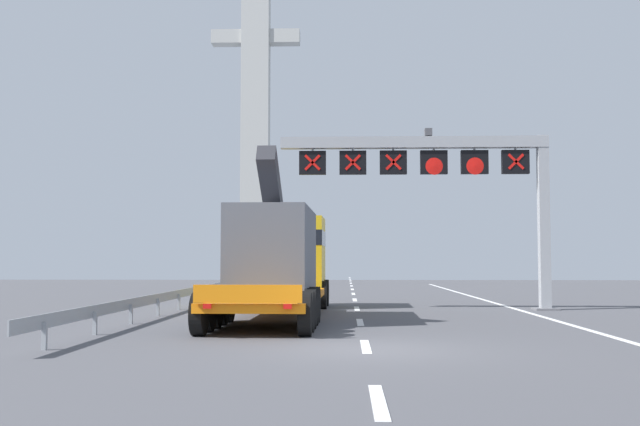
% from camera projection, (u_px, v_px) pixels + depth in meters
% --- Properties ---
extents(ground, '(112.00, 112.00, 0.00)m').
position_uv_depth(ground, '(367.00, 349.00, 16.17)').
color(ground, '#4C4C51').
extents(lane_markings, '(0.20, 73.74, 0.01)m').
position_uv_depth(lane_markings, '(353.00, 291.00, 45.66)').
color(lane_markings, silver).
rests_on(lane_markings, ground).
extents(edge_line_right, '(0.20, 63.00, 0.01)m').
position_uv_depth(edge_line_right, '(524.00, 311.00, 27.93)').
color(edge_line_right, silver).
rests_on(edge_line_right, ground).
extents(overhead_lane_gantry, '(10.66, 0.90, 7.05)m').
position_uv_depth(overhead_lane_gantry, '(446.00, 169.00, 29.25)').
color(overhead_lane_gantry, '#9EA0A5').
rests_on(overhead_lane_gantry, ground).
extents(heavy_haul_truck_orange, '(3.19, 14.10, 5.30)m').
position_uv_depth(heavy_haul_truck_orange, '(282.00, 258.00, 26.41)').
color(heavy_haul_truck_orange, orange).
rests_on(heavy_haul_truck_orange, ground).
extents(guardrail_left, '(0.13, 29.14, 0.76)m').
position_uv_depth(guardrail_left, '(177.00, 295.00, 28.97)').
color(guardrail_left, '#999EA3').
rests_on(guardrail_left, ground).
extents(bridge_pylon_distant, '(9.00, 2.00, 39.70)m').
position_uv_depth(bridge_pylon_distant, '(256.00, 80.00, 76.45)').
color(bridge_pylon_distant, '#B7B7B2').
rests_on(bridge_pylon_distant, ground).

